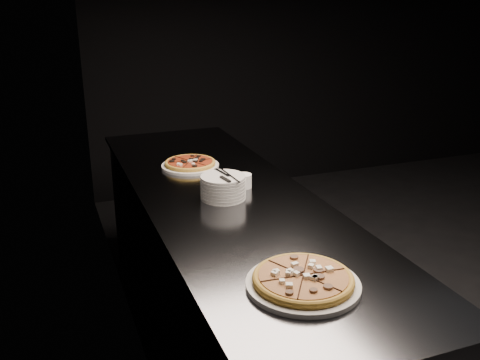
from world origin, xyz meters
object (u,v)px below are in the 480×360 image
object	(u,v)px
plate_stack	(223,187)
pizza_tomato	(190,164)
counter	(228,287)
pizza_mushroom	(303,281)
cutlery	(226,176)
ramekin	(244,180)

from	to	relation	value
plate_stack	pizza_tomato	bearing A→B (deg)	91.80
counter	pizza_mushroom	bearing A→B (deg)	-93.08
counter	cutlery	size ratio (longest dim) A/B	11.69
plate_stack	cutlery	size ratio (longest dim) A/B	0.93
cutlery	counter	bearing A→B (deg)	53.31
counter	plate_stack	xyz separation A→B (m)	(-0.03, -0.02, 0.51)
plate_stack	ramekin	distance (m)	0.16
counter	ramekin	xyz separation A→B (m)	(0.11, 0.07, 0.49)
plate_stack	cutlery	world-z (taller)	cutlery
pizza_mushroom	pizza_tomato	size ratio (longest dim) A/B	1.19
pizza_tomato	ramekin	xyz separation A→B (m)	(0.15, -0.38, 0.02)
cutlery	pizza_mushroom	bearing A→B (deg)	-101.35
pizza_mushroom	cutlery	size ratio (longest dim) A/B	1.68
counter	pizza_mushroom	world-z (taller)	pizza_mushroom
pizza_mushroom	cutlery	bearing A→B (deg)	88.15
ramekin	pizza_tomato	bearing A→B (deg)	111.16
cutlery	ramekin	size ratio (longest dim) A/B	2.86
counter	plate_stack	size ratio (longest dim) A/B	12.57
pizza_tomato	cutlery	xyz separation A→B (m)	(0.02, -0.49, 0.09)
counter	pizza_tomato	bearing A→B (deg)	95.23
ramekin	plate_stack	bearing A→B (deg)	-145.01
pizza_tomato	plate_stack	size ratio (longest dim) A/B	1.51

